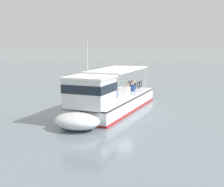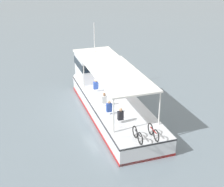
# 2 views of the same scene
# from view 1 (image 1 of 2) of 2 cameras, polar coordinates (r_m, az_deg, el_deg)

# --- Properties ---
(ground_plane) EXTENTS (400.00, 400.00, 0.00)m
(ground_plane) POSITION_cam_1_polar(r_m,az_deg,el_deg) (24.00, 0.81, -3.55)
(ground_plane) COLOR slate
(ferry_main) EXTENTS (13.02, 4.56, 5.32)m
(ferry_main) POSITION_cam_1_polar(r_m,az_deg,el_deg) (23.50, -0.95, -1.30)
(ferry_main) COLOR silver
(ferry_main) RESTS_ON ground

